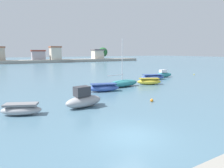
{
  "coord_description": "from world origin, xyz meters",
  "views": [
    {
      "loc": [
        -6.68,
        -9.15,
        5.13
      ],
      "look_at": [
        7.22,
        15.11,
        0.49
      ],
      "focal_mm": 31.03,
      "sensor_mm": 36.0,
      "label": 1
    }
  ],
  "objects_px": {
    "moored_boat_6": "(153,77)",
    "moored_boat_2": "(84,100)",
    "mooring_buoy_1": "(194,74)",
    "mooring_buoy_2": "(152,100)",
    "mooring_buoy_0": "(79,90)",
    "moored_boat_3": "(104,88)",
    "moored_boat_4": "(123,83)",
    "moored_boat_5": "(149,81)",
    "moored_boat_7": "(164,74)",
    "moored_boat_1": "(21,110)"
  },
  "relations": [
    {
      "from": "mooring_buoy_1",
      "to": "mooring_buoy_2",
      "type": "height_order",
      "value": "mooring_buoy_2"
    },
    {
      "from": "moored_boat_3",
      "to": "moored_boat_6",
      "type": "height_order",
      "value": "moored_boat_3"
    },
    {
      "from": "moored_boat_3",
      "to": "moored_boat_5",
      "type": "relative_size",
      "value": 1.08
    },
    {
      "from": "moored_boat_1",
      "to": "mooring_buoy_2",
      "type": "relative_size",
      "value": 10.24
    },
    {
      "from": "moored_boat_1",
      "to": "moored_boat_6",
      "type": "distance_m",
      "value": 25.73
    },
    {
      "from": "moored_boat_1",
      "to": "moored_boat_6",
      "type": "bearing_deg",
      "value": 47.4
    },
    {
      "from": "moored_boat_5",
      "to": "moored_boat_6",
      "type": "xyz_separation_m",
      "value": [
        4.37,
        4.08,
        -0.03
      ]
    },
    {
      "from": "moored_boat_5",
      "to": "mooring_buoy_1",
      "type": "xyz_separation_m",
      "value": [
        17.39,
        4.97,
        -0.37
      ]
    },
    {
      "from": "moored_boat_4",
      "to": "mooring_buoy_0",
      "type": "relative_size",
      "value": 17.1
    },
    {
      "from": "moored_boat_1",
      "to": "moored_boat_4",
      "type": "height_order",
      "value": "moored_boat_4"
    },
    {
      "from": "moored_boat_2",
      "to": "mooring_buoy_1",
      "type": "xyz_separation_m",
      "value": [
        31.19,
        11.77,
        -0.6
      ]
    },
    {
      "from": "mooring_buoy_2",
      "to": "mooring_buoy_0",
      "type": "bearing_deg",
      "value": 116.68
    },
    {
      "from": "mooring_buoy_1",
      "to": "mooring_buoy_2",
      "type": "xyz_separation_m",
      "value": [
        -24.35,
        -13.51,
        0.04
      ]
    },
    {
      "from": "moored_boat_6",
      "to": "mooring_buoy_1",
      "type": "xyz_separation_m",
      "value": [
        13.02,
        0.89,
        -0.34
      ]
    },
    {
      "from": "moored_boat_3",
      "to": "moored_boat_6",
      "type": "bearing_deg",
      "value": 36.32
    },
    {
      "from": "moored_boat_3",
      "to": "mooring_buoy_0",
      "type": "distance_m",
      "value": 3.24
    },
    {
      "from": "moored_boat_5",
      "to": "moored_boat_6",
      "type": "distance_m",
      "value": 5.98
    },
    {
      "from": "moored_boat_4",
      "to": "mooring_buoy_1",
      "type": "xyz_separation_m",
      "value": [
        22.08,
        4.62,
        -0.43
      ]
    },
    {
      "from": "mooring_buoy_1",
      "to": "moored_boat_6",
      "type": "bearing_deg",
      "value": -176.09
    },
    {
      "from": "moored_boat_5",
      "to": "moored_boat_4",
      "type": "bearing_deg",
      "value": -159.2
    },
    {
      "from": "mooring_buoy_1",
      "to": "moored_boat_3",
      "type": "bearing_deg",
      "value": -166.61
    },
    {
      "from": "moored_boat_7",
      "to": "mooring_buoy_0",
      "type": "distance_m",
      "value": 20.67
    },
    {
      "from": "moored_boat_2",
      "to": "moored_boat_4",
      "type": "relative_size",
      "value": 0.55
    },
    {
      "from": "moored_boat_3",
      "to": "moored_boat_4",
      "type": "xyz_separation_m",
      "value": [
        4.11,
        1.61,
        0.05
      ]
    },
    {
      "from": "moored_boat_7",
      "to": "moored_boat_2",
      "type": "bearing_deg",
      "value": -147.75
    },
    {
      "from": "moored_boat_3",
      "to": "moored_boat_4",
      "type": "height_order",
      "value": "moored_boat_4"
    },
    {
      "from": "moored_boat_4",
      "to": "moored_boat_5",
      "type": "relative_size",
      "value": 1.75
    },
    {
      "from": "moored_boat_2",
      "to": "moored_boat_5",
      "type": "xyz_separation_m",
      "value": [
        13.8,
        6.79,
        -0.23
      ]
    },
    {
      "from": "moored_boat_6",
      "to": "moored_boat_7",
      "type": "xyz_separation_m",
      "value": [
        4.18,
        1.43,
        0.12
      ]
    },
    {
      "from": "moored_boat_7",
      "to": "mooring_buoy_0",
      "type": "bearing_deg",
      "value": -162.57
    },
    {
      "from": "moored_boat_6",
      "to": "mooring_buoy_2",
      "type": "height_order",
      "value": "moored_boat_6"
    },
    {
      "from": "moored_boat_4",
      "to": "moored_boat_6",
      "type": "xyz_separation_m",
      "value": [
        9.06,
        3.73,
        -0.09
      ]
    },
    {
      "from": "mooring_buoy_1",
      "to": "mooring_buoy_2",
      "type": "relative_size",
      "value": 0.74
    },
    {
      "from": "moored_boat_1",
      "to": "mooring_buoy_1",
      "type": "bearing_deg",
      "value": 40.62
    },
    {
      "from": "moored_boat_4",
      "to": "moored_boat_7",
      "type": "bearing_deg",
      "value": 15.26
    },
    {
      "from": "moored_boat_1",
      "to": "moored_boat_3",
      "type": "distance_m",
      "value": 11.54
    },
    {
      "from": "moored_boat_3",
      "to": "mooring_buoy_0",
      "type": "height_order",
      "value": "moored_boat_3"
    },
    {
      "from": "mooring_buoy_0",
      "to": "mooring_buoy_1",
      "type": "distance_m",
      "value": 29.24
    },
    {
      "from": "moored_boat_4",
      "to": "moored_boat_3",
      "type": "bearing_deg",
      "value": -164.57
    },
    {
      "from": "moored_boat_6",
      "to": "moored_boat_2",
      "type": "bearing_deg",
      "value": -132.45
    },
    {
      "from": "moored_boat_2",
      "to": "moored_boat_6",
      "type": "xyz_separation_m",
      "value": [
        18.17,
        10.88,
        -0.26
      ]
    },
    {
      "from": "moored_boat_3",
      "to": "mooring_buoy_2",
      "type": "height_order",
      "value": "moored_boat_3"
    },
    {
      "from": "moored_boat_1",
      "to": "moored_boat_3",
      "type": "relative_size",
      "value": 0.79
    },
    {
      "from": "moored_boat_3",
      "to": "mooring_buoy_1",
      "type": "xyz_separation_m",
      "value": [
        26.19,
        6.23,
        -0.38
      ]
    },
    {
      "from": "mooring_buoy_2",
      "to": "moored_boat_5",
      "type": "bearing_deg",
      "value": 50.85
    },
    {
      "from": "mooring_buoy_1",
      "to": "mooring_buoy_0",
      "type": "bearing_deg",
      "value": -171.21
    },
    {
      "from": "moored_boat_3",
      "to": "moored_boat_5",
      "type": "bearing_deg",
      "value": 22.39
    },
    {
      "from": "moored_boat_5",
      "to": "moored_boat_6",
      "type": "height_order",
      "value": "moored_boat_5"
    },
    {
      "from": "mooring_buoy_0",
      "to": "mooring_buoy_2",
      "type": "distance_m",
      "value": 10.12
    },
    {
      "from": "moored_boat_2",
      "to": "moored_boat_3",
      "type": "relative_size",
      "value": 0.89
    }
  ]
}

